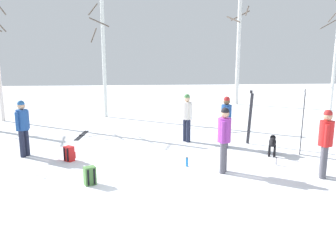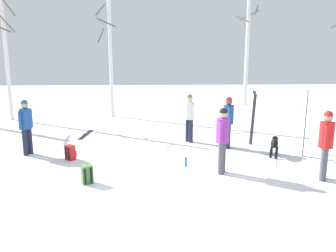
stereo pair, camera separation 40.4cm
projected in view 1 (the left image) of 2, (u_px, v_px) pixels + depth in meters
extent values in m
plane|color=white|center=(175.00, 178.00, 8.28)|extent=(60.00, 60.00, 0.00)
cylinder|color=#1E2338|center=(22.00, 144.00, 9.97)|extent=(0.16, 0.16, 0.82)
cylinder|color=#1E2338|center=(27.00, 142.00, 10.13)|extent=(0.16, 0.16, 0.82)
cylinder|color=#1E478C|center=(22.00, 120.00, 9.91)|extent=(0.34, 0.34, 0.62)
sphere|color=tan|center=(21.00, 106.00, 9.82)|extent=(0.22, 0.22, 0.22)
sphere|color=#265999|center=(21.00, 104.00, 9.81)|extent=(0.21, 0.21, 0.21)
cylinder|color=#1E478C|center=(17.00, 122.00, 9.72)|extent=(0.10, 0.10, 0.56)
cylinder|color=#1E478C|center=(28.00, 119.00, 10.10)|extent=(0.10, 0.10, 0.56)
cylinder|color=#4C4C56|center=(323.00, 160.00, 8.33)|extent=(0.16, 0.16, 0.82)
cylinder|color=#4C4C56|center=(324.00, 163.00, 8.17)|extent=(0.16, 0.16, 0.82)
cylinder|color=red|center=(326.00, 133.00, 8.11)|extent=(0.34, 0.34, 0.62)
sphere|color=tan|center=(328.00, 116.00, 8.03)|extent=(0.22, 0.22, 0.22)
sphere|color=#B22626|center=(328.00, 114.00, 8.01)|extent=(0.21, 0.21, 0.21)
cylinder|color=red|center=(326.00, 132.00, 8.30)|extent=(0.10, 0.10, 0.56)
cylinder|color=red|center=(327.00, 136.00, 7.92)|extent=(0.10, 0.10, 0.56)
cylinder|color=#1E2338|center=(226.00, 136.00, 10.98)|extent=(0.16, 0.16, 0.82)
cylinder|color=#1E2338|center=(225.00, 135.00, 11.16)|extent=(0.16, 0.16, 0.82)
cylinder|color=#1E478C|center=(226.00, 114.00, 10.93)|extent=(0.34, 0.34, 0.62)
sphere|color=brown|center=(227.00, 101.00, 10.85)|extent=(0.22, 0.22, 0.22)
sphere|color=#B22626|center=(227.00, 100.00, 10.83)|extent=(0.21, 0.21, 0.21)
cylinder|color=#1E478C|center=(227.00, 116.00, 10.73)|extent=(0.10, 0.10, 0.56)
cylinder|color=#1E478C|center=(225.00, 114.00, 11.14)|extent=(0.10, 0.10, 0.56)
cylinder|color=#1E2338|center=(185.00, 130.00, 11.91)|extent=(0.16, 0.16, 0.82)
cylinder|color=#1E2338|center=(188.00, 131.00, 11.77)|extent=(0.16, 0.16, 0.82)
cylinder|color=silver|center=(187.00, 110.00, 11.70)|extent=(0.34, 0.34, 0.62)
sphere|color=beige|center=(187.00, 99.00, 11.61)|extent=(0.22, 0.22, 0.22)
sphere|color=#4C8C4C|center=(187.00, 97.00, 11.60)|extent=(0.21, 0.21, 0.21)
cylinder|color=silver|center=(183.00, 110.00, 11.87)|extent=(0.10, 0.10, 0.56)
cylinder|color=silver|center=(191.00, 112.00, 11.53)|extent=(0.10, 0.10, 0.56)
cylinder|color=#4C4C56|center=(224.00, 156.00, 8.70)|extent=(0.16, 0.16, 0.82)
cylinder|color=#4C4C56|center=(223.00, 158.00, 8.54)|extent=(0.16, 0.16, 0.82)
cylinder|color=purple|center=(224.00, 130.00, 8.48)|extent=(0.34, 0.34, 0.62)
sphere|color=tan|center=(225.00, 114.00, 8.39)|extent=(0.22, 0.22, 0.22)
sphere|color=black|center=(225.00, 112.00, 8.38)|extent=(0.21, 0.21, 0.21)
cylinder|color=purple|center=(226.00, 129.00, 8.68)|extent=(0.10, 0.10, 0.56)
cylinder|color=purple|center=(223.00, 133.00, 8.29)|extent=(0.10, 0.10, 0.56)
ellipsoid|color=black|center=(273.00, 142.00, 10.16)|extent=(0.44, 0.64, 0.26)
sphere|color=black|center=(273.00, 138.00, 10.46)|extent=(0.18, 0.18, 0.18)
ellipsoid|color=black|center=(273.00, 138.00, 10.52)|extent=(0.10, 0.12, 0.06)
cylinder|color=black|center=(272.00, 142.00, 9.82)|extent=(0.11, 0.19, 0.17)
cylinder|color=black|center=(270.00, 149.00, 10.42)|extent=(0.07, 0.07, 0.28)
cylinder|color=black|center=(275.00, 149.00, 10.37)|extent=(0.07, 0.07, 0.28)
cylinder|color=black|center=(269.00, 152.00, 10.06)|extent=(0.07, 0.07, 0.28)
cylinder|color=black|center=(274.00, 153.00, 10.01)|extent=(0.07, 0.07, 0.28)
cube|color=black|center=(249.00, 119.00, 11.44)|extent=(0.09, 0.18, 1.78)
cube|color=black|center=(251.00, 92.00, 11.25)|extent=(0.04, 0.06, 0.10)
cube|color=black|center=(250.00, 119.00, 11.39)|extent=(0.09, 0.18, 1.78)
cube|color=black|center=(252.00, 92.00, 11.20)|extent=(0.04, 0.06, 0.10)
cube|color=black|center=(302.00, 124.00, 10.07)|extent=(0.09, 0.21, 1.95)
cube|color=black|center=(305.00, 91.00, 9.87)|extent=(0.04, 0.07, 0.10)
cube|color=black|center=(302.00, 124.00, 10.02)|extent=(0.09, 0.21, 1.95)
cube|color=black|center=(305.00, 91.00, 9.82)|extent=(0.04, 0.07, 0.10)
cube|color=black|center=(80.00, 135.00, 12.86)|extent=(0.23, 1.67, 0.02)
cube|color=#333338|center=(80.00, 135.00, 12.80)|extent=(0.07, 0.13, 0.03)
cube|color=black|center=(83.00, 135.00, 12.86)|extent=(0.23, 1.67, 0.02)
cube|color=#333338|center=(83.00, 135.00, 12.81)|extent=(0.07, 0.13, 0.03)
cube|color=red|center=(69.00, 154.00, 9.61)|extent=(0.33, 0.32, 0.44)
cube|color=red|center=(73.00, 155.00, 9.73)|extent=(0.19, 0.17, 0.20)
cube|color=black|center=(68.00, 155.00, 9.48)|extent=(0.04, 0.04, 0.37)
cube|color=black|center=(64.00, 154.00, 9.55)|extent=(0.04, 0.04, 0.37)
cube|color=#4C7F3F|center=(90.00, 176.00, 7.80)|extent=(0.32, 0.29, 0.44)
cube|color=#4C7F3F|center=(88.00, 177.00, 7.92)|extent=(0.20, 0.14, 0.20)
cube|color=black|center=(94.00, 177.00, 7.74)|extent=(0.04, 0.04, 0.37)
cube|color=black|center=(88.00, 178.00, 7.66)|extent=(0.04, 0.04, 0.37)
cylinder|color=silver|center=(276.00, 162.00, 9.26)|extent=(0.06, 0.06, 0.21)
cylinder|color=black|center=(276.00, 158.00, 9.23)|extent=(0.04, 0.04, 0.02)
cylinder|color=#1E72BF|center=(187.00, 162.00, 9.15)|extent=(0.08, 0.08, 0.24)
cylinder|color=black|center=(187.00, 158.00, 9.12)|extent=(0.05, 0.05, 0.02)
cylinder|color=silver|center=(104.00, 52.00, 16.36)|extent=(0.18, 0.18, 6.53)
cylinder|color=brown|center=(93.00, 9.00, 16.08)|extent=(0.39, 0.95, 0.69)
cylinder|color=brown|center=(99.00, 22.00, 15.63)|extent=(0.96, 0.30, 0.47)
cylinder|color=brown|center=(94.00, 35.00, 16.24)|extent=(0.23, 0.96, 0.76)
cylinder|color=silver|center=(238.00, 53.00, 21.08)|extent=(0.24, 0.24, 6.59)
cylinder|color=brown|center=(247.00, 11.00, 20.56)|extent=(0.21, 0.93, 0.49)
cylinder|color=brown|center=(240.00, 16.00, 21.16)|extent=(1.13, 0.49, 0.63)
cylinder|color=brown|center=(233.00, 19.00, 20.38)|extent=(0.63, 1.01, 0.50)
cylinder|color=brown|center=(329.00, 24.00, 18.31)|extent=(1.23, 0.41, 0.63)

